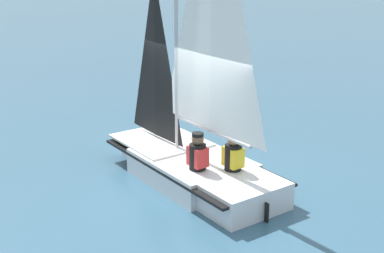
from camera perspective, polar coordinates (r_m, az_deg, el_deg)
name	(u,v)px	position (r m, az deg, el deg)	size (l,w,h in m)	color
ground_plane	(192,180)	(10.32, 0.00, -5.74)	(260.00, 260.00, 0.00)	#38607A
sailboat_main	(194,141)	(9.99, 0.17, -1.61)	(3.81, 4.01, 5.96)	silver
sailor_helm	(198,161)	(9.51, 0.60, -3.75)	(0.42, 0.43, 1.16)	black
sailor_crew	(233,162)	(9.51, 4.39, -3.80)	(0.42, 0.43, 1.16)	black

